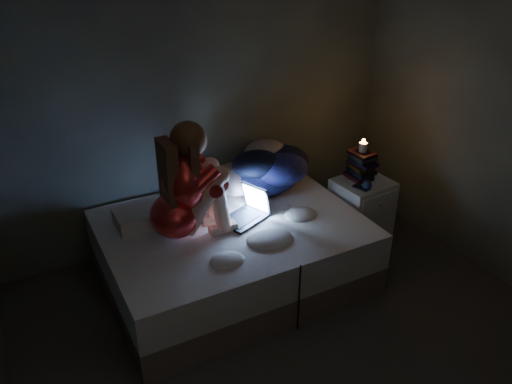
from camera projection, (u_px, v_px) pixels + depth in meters
floor at (321, 367)px, 3.32m from camera, size 3.60×3.80×0.02m
wall_back at (199, 94)px, 4.20m from camera, size 3.60×0.02×2.60m
bed at (232, 251)px, 4.01m from camera, size 1.92×1.44×0.53m
pillow at (143, 217)px, 3.84m from camera, size 0.40×0.29×0.12m
woman at (172, 184)px, 3.50m from camera, size 0.54×0.35×0.87m
laptop at (243, 205)px, 3.86m from camera, size 0.44×0.38×0.26m
clothes_pile at (263, 168)px, 4.28m from camera, size 0.77×0.66×0.40m
nightstand at (361, 212)px, 4.48m from camera, size 0.48×0.43×0.60m
book_stack at (361, 165)px, 4.35m from camera, size 0.19×0.25×0.24m
candle at (363, 147)px, 4.27m from camera, size 0.07×0.07×0.08m
phone at (360, 187)px, 4.23m from camera, size 0.10×0.15×0.01m
blue_orb at (366, 185)px, 4.20m from camera, size 0.08×0.08×0.08m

